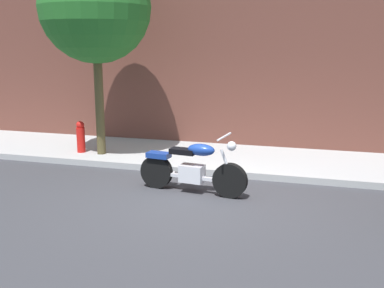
# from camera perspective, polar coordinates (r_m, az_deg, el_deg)

# --- Properties ---
(ground_plane) EXTENTS (60.00, 60.00, 0.00)m
(ground_plane) POSITION_cam_1_polar(r_m,az_deg,el_deg) (8.03, 0.28, -7.02)
(ground_plane) COLOR #38383D
(sidewalk) EXTENTS (19.93, 2.59, 0.14)m
(sidewalk) POSITION_cam_1_polar(r_m,az_deg,el_deg) (10.56, 4.33, -1.87)
(sidewalk) COLOR #A9A9A9
(sidewalk) RESTS_ON ground
(motorcycle) EXTENTS (2.11, 0.71, 1.13)m
(motorcycle) POSITION_cam_1_polar(r_m,az_deg,el_deg) (8.24, 0.00, -3.21)
(motorcycle) COLOR black
(motorcycle) RESTS_ON ground
(street_tree) EXTENTS (2.53, 2.53, 4.81)m
(street_tree) POSITION_cam_1_polar(r_m,az_deg,el_deg) (10.68, -12.30, 16.72)
(street_tree) COLOR #4E4428
(street_tree) RESTS_ON ground
(fire_hydrant) EXTENTS (0.20, 0.20, 0.91)m
(fire_hydrant) POSITION_cam_1_polar(r_m,az_deg,el_deg) (11.15, -14.04, 0.58)
(fire_hydrant) COLOR red
(fire_hydrant) RESTS_ON ground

